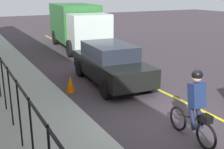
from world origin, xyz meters
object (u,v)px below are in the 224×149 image
Objects in this scene: traffic_cone_near at (70,84)px; box_truck_background at (77,24)px; cyclist_lead at (195,106)px; parked_sedan_rear at (111,63)px.

box_truck_background is at bearing -23.45° from traffic_cone_near.
cyclist_lead is 12.86m from box_truck_background.
traffic_cone_near is at bearing -17.03° from box_truck_background.
cyclist_lead is at bearing -163.27° from traffic_cone_near.
parked_sedan_rear is 1.91m from traffic_cone_near.
traffic_cone_near is (-7.90, 3.43, -1.24)m from box_truck_background.
cyclist_lead is 2.93× the size of traffic_cone_near.
traffic_cone_near is at bearing 20.08° from cyclist_lead.
traffic_cone_near is (4.79, 1.44, -0.60)m from cyclist_lead.
parked_sedan_rear is (5.06, -0.38, -0.09)m from cyclist_lead.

